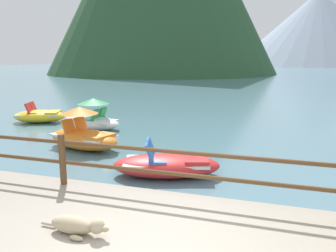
{
  "coord_description": "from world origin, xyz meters",
  "views": [
    {
      "loc": [
        1.28,
        -3.54,
        2.71
      ],
      "look_at": [
        -1.42,
        5.0,
        0.9
      ],
      "focal_mm": 35.91,
      "sensor_mm": 36.0,
      "label": 1
    }
  ],
  "objects_px": {
    "dog_resting": "(77,225)",
    "pedal_boat_4": "(92,119)",
    "pedal_boat_1": "(83,135)",
    "pedal_boat_3": "(167,165)",
    "pedal_boat_2": "(40,116)"
  },
  "relations": [
    {
      "from": "dog_resting",
      "to": "pedal_boat_4",
      "type": "distance_m",
      "value": 8.8
    },
    {
      "from": "pedal_boat_1",
      "to": "pedal_boat_3",
      "type": "relative_size",
      "value": 1.01
    },
    {
      "from": "dog_resting",
      "to": "pedal_boat_4",
      "type": "xyz_separation_m",
      "value": [
        -4.26,
        7.71,
        -0.12
      ]
    },
    {
      "from": "dog_resting",
      "to": "pedal_boat_3",
      "type": "relative_size",
      "value": 0.4
    },
    {
      "from": "pedal_boat_2",
      "to": "pedal_boat_1",
      "type": "bearing_deg",
      "value": -38.11
    },
    {
      "from": "pedal_boat_1",
      "to": "pedal_boat_2",
      "type": "height_order",
      "value": "pedal_boat_1"
    },
    {
      "from": "pedal_boat_2",
      "to": "pedal_boat_4",
      "type": "height_order",
      "value": "pedal_boat_4"
    },
    {
      "from": "pedal_boat_1",
      "to": "pedal_boat_4",
      "type": "relative_size",
      "value": 1.13
    },
    {
      "from": "dog_resting",
      "to": "pedal_boat_2",
      "type": "xyz_separation_m",
      "value": [
        -7.15,
        8.35,
        -0.24
      ]
    },
    {
      "from": "pedal_boat_1",
      "to": "pedal_boat_2",
      "type": "distance_m",
      "value": 5.22
    },
    {
      "from": "pedal_boat_1",
      "to": "pedal_boat_4",
      "type": "height_order",
      "value": "pedal_boat_1"
    },
    {
      "from": "pedal_boat_2",
      "to": "pedal_boat_4",
      "type": "xyz_separation_m",
      "value": [
        2.89,
        -0.64,
        0.12
      ]
    },
    {
      "from": "pedal_boat_3",
      "to": "pedal_boat_4",
      "type": "relative_size",
      "value": 1.12
    },
    {
      "from": "dog_resting",
      "to": "pedal_boat_2",
      "type": "relative_size",
      "value": 0.43
    },
    {
      "from": "dog_resting",
      "to": "pedal_boat_3",
      "type": "xyz_separation_m",
      "value": [
        0.12,
        3.58,
        -0.25
      ]
    }
  ]
}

